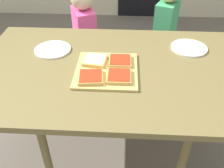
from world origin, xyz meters
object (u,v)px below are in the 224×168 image
object	(u,v)px
cutting_board	(106,70)
pizza_slice_far_right	(120,61)
dining_table	(117,75)
child_left	(85,41)
pizza_slice_near_right	(119,76)
plate_white_right	(189,48)
child_right	(165,32)
plate_white_left	(53,50)
pizza_slice_far_left	(95,60)
pizza_slice_near_left	(91,77)

from	to	relation	value
cutting_board	pizza_slice_far_right	size ratio (longest dim) A/B	2.65
dining_table	child_left	world-z (taller)	child_left
pizza_slice_near_right	plate_white_right	size ratio (longest dim) A/B	0.58
dining_table	cutting_board	distance (m)	0.09
dining_table	child_right	world-z (taller)	child_right
dining_table	plate_white_left	xyz separation A→B (m)	(-0.39, 0.16, 0.06)
cutting_board	pizza_slice_far_left	distance (m)	0.10
cutting_board	pizza_slice_far_right	xyz separation A→B (m)	(0.07, 0.07, 0.02)
cutting_board	pizza_slice_near_left	distance (m)	0.11
cutting_board	child_right	distance (m)	1.00
plate_white_left	plate_white_right	distance (m)	0.82
cutting_board	pizza_slice_far_right	bearing A→B (deg)	46.39
cutting_board	pizza_slice_far_left	world-z (taller)	pizza_slice_far_left
pizza_slice_near_left	pizza_slice_far_left	bearing A→B (deg)	87.84
pizza_slice_near_right	plate_white_right	xyz separation A→B (m)	(0.41, 0.34, -0.02)
cutting_board	child_right	size ratio (longest dim) A/B	0.33
cutting_board	pizza_slice_far_right	world-z (taller)	pizza_slice_far_right
child_right	child_left	bearing A→B (deg)	-166.04
child_right	pizza_slice_far_left	bearing A→B (deg)	-121.25
pizza_slice_near_left	child_left	xyz separation A→B (m)	(-0.16, 0.80, -0.23)
dining_table	pizza_slice_far_left	size ratio (longest dim) A/B	11.23
plate_white_right	pizza_slice_far_left	bearing A→B (deg)	-160.18
dining_table	pizza_slice_near_right	bearing A→B (deg)	-82.62
plate_white_right	cutting_board	bearing A→B (deg)	-150.76
pizza_slice_far_left	child_left	world-z (taller)	child_left
pizza_slice_near_left	pizza_slice_far_left	xyz separation A→B (m)	(0.01, 0.16, 0.00)
plate_white_right	pizza_slice_near_left	bearing A→B (deg)	-147.34
pizza_slice_near_left	child_left	world-z (taller)	child_left
dining_table	child_right	xyz separation A→B (m)	(0.37, 0.84, -0.14)
pizza_slice_far_right	plate_white_left	world-z (taller)	pizza_slice_far_right
plate_white_right	plate_white_left	bearing A→B (deg)	-175.29
pizza_slice_near_right	plate_white_right	distance (m)	0.53
pizza_slice_near_right	child_left	world-z (taller)	child_left
child_left	plate_white_left	bearing A→B (deg)	-101.79
pizza_slice_near_right	pizza_slice_far_right	xyz separation A→B (m)	(0.00, 0.14, 0.00)
pizza_slice_far_right	child_left	world-z (taller)	child_left
pizza_slice_far_right	pizza_slice_near_left	bearing A→B (deg)	-131.90
cutting_board	plate_white_left	bearing A→B (deg)	149.15
pizza_slice_far_left	plate_white_right	bearing A→B (deg)	19.82
pizza_slice_near_left	pizza_slice_far_right	bearing A→B (deg)	48.10
child_left	dining_table	bearing A→B (deg)	-67.35
dining_table	pizza_slice_near_left	size ratio (longest dim) A/B	11.52
pizza_slice_near_left	child_right	world-z (taller)	child_right
pizza_slice_near_right	pizza_slice_near_left	size ratio (longest dim) A/B	0.92
cutting_board	pizza_slice_far_left	bearing A→B (deg)	133.12
pizza_slice_near_right	plate_white_left	size ratio (longest dim) A/B	0.58
pizza_slice_far_right	plate_white_right	bearing A→B (deg)	25.52
pizza_slice_near_left	plate_white_right	distance (m)	0.66
plate_white_right	child_right	bearing A→B (deg)	95.19
dining_table	plate_white_left	bearing A→B (deg)	157.72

